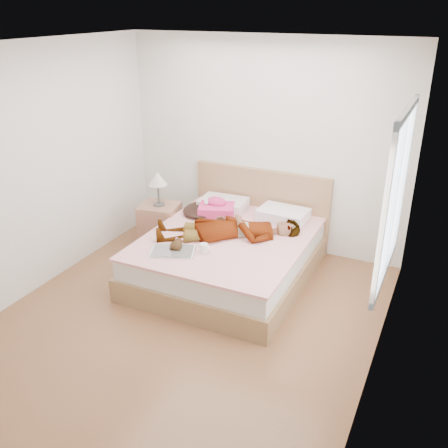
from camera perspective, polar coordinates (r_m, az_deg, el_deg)
name	(u,v)px	position (r m, az deg, el deg)	size (l,w,h in m)	color
ground	(188,318)	(5.13, -4.16, -10.68)	(4.00, 4.00, 0.00)	#55311A
woman	(229,225)	(5.60, 0.63, -0.15)	(0.62, 1.65, 0.23)	white
hair	(203,209)	(6.23, -2.38, 1.71)	(0.48, 0.59, 0.09)	black
phone	(206,201)	(6.11, -2.04, 2.61)	(0.04, 0.09, 0.01)	silver
room_shell	(395,197)	(4.20, 18.98, 2.99)	(4.00, 4.00, 4.00)	white
bed	(231,252)	(5.78, 0.79, -3.17)	(1.80, 2.08, 1.00)	olive
towel	(216,208)	(6.13, -0.87, 1.79)	(0.51, 0.46, 0.22)	#E63E97
magazine	(172,251)	(5.28, -5.92, -3.12)	(0.55, 0.46, 0.03)	silver
coffee_mug	(204,248)	(5.22, -2.29, -2.79)	(0.13, 0.10, 0.10)	white
plush_toy	(177,245)	(5.30, -5.45, -2.39)	(0.15, 0.21, 0.11)	black
nightstand	(160,222)	(6.45, -7.31, 0.19)	(0.53, 0.49, 1.01)	brown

